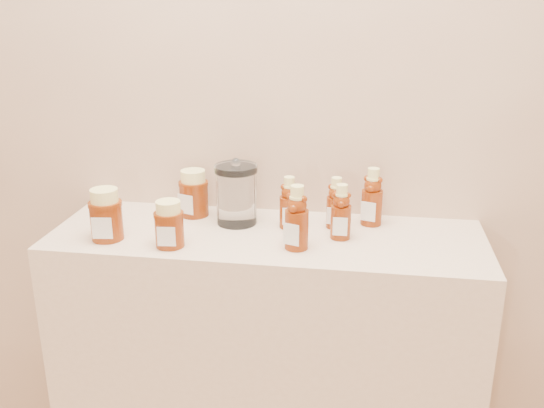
% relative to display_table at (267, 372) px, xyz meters
% --- Properties ---
extents(wall_back, '(3.50, 0.02, 2.70)m').
position_rel_display_table_xyz_m(wall_back, '(0.00, 0.20, 0.90)').
color(wall_back, tan).
rests_on(wall_back, ground).
extents(display_table, '(1.20, 0.40, 0.90)m').
position_rel_display_table_xyz_m(display_table, '(0.00, 0.00, 0.00)').
color(display_table, beige).
rests_on(display_table, ground).
extents(bear_bottle_back_left, '(0.07, 0.07, 0.17)m').
position_rel_display_table_xyz_m(bear_bottle_back_left, '(0.05, 0.06, 0.53)').
color(bear_bottle_back_left, '#652008').
rests_on(bear_bottle_back_left, display_table).
extents(bear_bottle_back_mid, '(0.07, 0.07, 0.17)m').
position_rel_display_table_xyz_m(bear_bottle_back_mid, '(0.18, 0.08, 0.53)').
color(bear_bottle_back_mid, '#652008').
rests_on(bear_bottle_back_mid, display_table).
extents(bear_bottle_back_right, '(0.08, 0.08, 0.19)m').
position_rel_display_table_xyz_m(bear_bottle_back_right, '(0.29, 0.12, 0.54)').
color(bear_bottle_back_right, '#652008').
rests_on(bear_bottle_back_right, display_table).
extents(bear_bottle_front_left, '(0.08, 0.08, 0.19)m').
position_rel_display_table_xyz_m(bear_bottle_front_left, '(0.09, -0.08, 0.55)').
color(bear_bottle_front_left, '#652008').
rests_on(bear_bottle_front_left, display_table).
extents(bear_bottle_front_right, '(0.06, 0.06, 0.17)m').
position_rel_display_table_xyz_m(bear_bottle_front_right, '(0.20, 0.00, 0.54)').
color(bear_bottle_front_right, '#652008').
rests_on(bear_bottle_front_right, display_table).
extents(honey_jar_left, '(0.10, 0.10, 0.14)m').
position_rel_display_table_xyz_m(honey_jar_left, '(-0.42, -0.10, 0.52)').
color(honey_jar_left, '#652008').
rests_on(honey_jar_left, display_table).
extents(honey_jar_back, '(0.11, 0.11, 0.14)m').
position_rel_display_table_xyz_m(honey_jar_back, '(-0.24, 0.12, 0.52)').
color(honey_jar_back, '#652008').
rests_on(honey_jar_back, display_table).
extents(honey_jar_front, '(0.09, 0.09, 0.13)m').
position_rel_display_table_xyz_m(honey_jar_front, '(-0.24, -0.12, 0.51)').
color(honey_jar_front, '#652008').
rests_on(honey_jar_front, display_table).
extents(glass_canister, '(0.14, 0.14, 0.19)m').
position_rel_display_table_xyz_m(glass_canister, '(-0.10, 0.07, 0.54)').
color(glass_canister, white).
rests_on(glass_canister, display_table).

